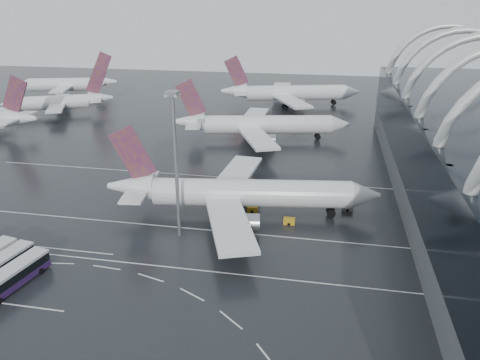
% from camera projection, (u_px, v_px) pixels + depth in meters
% --- Properties ---
extents(ground, '(420.00, 420.00, 0.00)m').
position_uv_depth(ground, '(168.00, 260.00, 79.28)').
color(ground, black).
rests_on(ground, ground).
extents(lane_marking_near, '(120.00, 0.25, 0.01)m').
position_uv_depth(lane_marking_near, '(164.00, 266.00, 77.45)').
color(lane_marking_near, white).
rests_on(lane_marking_near, ground).
extents(lane_marking_mid, '(120.00, 0.25, 0.01)m').
position_uv_depth(lane_marking_mid, '(189.00, 228.00, 90.24)').
color(lane_marking_mid, white).
rests_on(lane_marking_mid, ground).
extents(lane_marking_far, '(120.00, 0.25, 0.01)m').
position_uv_depth(lane_marking_far, '(221.00, 177.00, 115.84)').
color(lane_marking_far, white).
rests_on(lane_marking_far, ground).
extents(bus_bay_line_north, '(28.00, 0.25, 0.01)m').
position_uv_depth(bus_bay_line_north, '(40.00, 247.00, 83.50)').
color(bus_bay_line_north, white).
rests_on(bus_bay_line_north, ground).
extents(airliner_main, '(55.13, 47.90, 18.67)m').
position_uv_depth(airliner_main, '(238.00, 193.00, 94.32)').
color(airliner_main, white).
rests_on(airliner_main, ground).
extents(airliner_gate_b, '(54.52, 48.28, 19.01)m').
position_uv_depth(airliner_gate_b, '(258.00, 125.00, 144.26)').
color(airliner_gate_b, white).
rests_on(airliner_gate_b, ground).
extents(airliner_gate_c, '(56.39, 51.24, 20.31)m').
position_uv_depth(airliner_gate_c, '(288.00, 93.00, 190.23)').
color(airliner_gate_c, white).
rests_on(airliner_gate_c, ground).
extents(jet_remote_mid, '(38.68, 31.59, 17.64)m').
position_uv_depth(jet_remote_mid, '(60.00, 102.00, 176.67)').
color(jet_remote_mid, white).
rests_on(jet_remote_mid, ground).
extents(jet_remote_far, '(44.15, 35.83, 19.40)m').
position_uv_depth(jet_remote_far, '(69.00, 84.00, 209.69)').
color(jet_remote_far, white).
rests_on(jet_remote_far, ground).
extents(bus_row_near_d, '(5.04, 13.56, 3.26)m').
position_uv_depth(bus_row_near_d, '(12.00, 277.00, 71.45)').
color(bus_row_near_d, '#2A133B').
rests_on(bus_row_near_d, ground).
extents(floodlight_mast, '(2.07, 2.07, 27.04)m').
position_uv_depth(floodlight_mast, '(175.00, 149.00, 81.41)').
color(floodlight_mast, gray).
rests_on(floodlight_mast, ground).
extents(gse_cart_belly_a, '(2.22, 1.31, 1.21)m').
position_uv_depth(gse_cart_belly_a, '(289.00, 221.00, 91.78)').
color(gse_cart_belly_a, gold).
rests_on(gse_cart_belly_a, ground).
extents(gse_cart_belly_b, '(1.87, 1.11, 1.02)m').
position_uv_depth(gse_cart_belly_b, '(317.00, 194.00, 104.83)').
color(gse_cart_belly_b, slate).
rests_on(gse_cart_belly_b, ground).
extents(gse_cart_belly_c, '(2.15, 1.27, 1.17)m').
position_uv_depth(gse_cart_belly_c, '(253.00, 209.00, 97.12)').
color(gse_cart_belly_c, gold).
rests_on(gse_cart_belly_c, ground).
extents(gse_cart_belly_d, '(2.25, 1.33, 1.23)m').
position_uv_depth(gse_cart_belly_d, '(348.00, 208.00, 97.55)').
color(gse_cart_belly_d, slate).
rests_on(gse_cart_belly_d, ground).
extents(gse_cart_belly_e, '(2.15, 1.27, 1.17)m').
position_uv_depth(gse_cart_belly_e, '(282.00, 195.00, 103.74)').
color(gse_cart_belly_e, gold).
rests_on(gse_cart_belly_e, ground).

